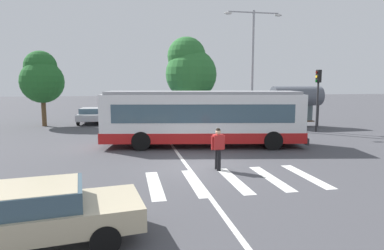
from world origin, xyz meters
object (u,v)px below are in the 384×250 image
(parked_car_blue, at_px, (153,114))
(parked_car_white, at_px, (184,113))
(parked_car_silver, at_px, (91,115))
(traffic_light_far_corner, at_px, (318,90))
(background_tree_left, at_px, (42,77))
(parked_car_teal, at_px, (211,112))
(background_tree_right, at_px, (190,69))
(bus_stop_shelter, at_px, (296,97))
(parked_car_charcoal, at_px, (238,112))
(foreground_sedan, at_px, (33,213))
(pedestrian_crossing_street, at_px, (218,146))
(city_transit_bus, at_px, (202,118))
(parked_car_black, at_px, (124,114))
(twin_arm_street_lamp, at_px, (253,57))

(parked_car_blue, relative_size, parked_car_white, 1.01)
(parked_car_silver, relative_size, traffic_light_far_corner, 1.03)
(background_tree_left, bearing_deg, parked_car_teal, 4.95)
(background_tree_right, bearing_deg, bus_stop_shelter, -42.58)
(parked_car_charcoal, bearing_deg, foreground_sedan, -118.88)
(pedestrian_crossing_street, relative_size, parked_car_white, 0.38)
(parked_car_blue, height_order, background_tree_right, background_tree_right)
(parked_car_silver, relative_size, parked_car_charcoal, 1.01)
(foreground_sedan, relative_size, parked_car_charcoal, 1.04)
(city_transit_bus, relative_size, background_tree_left, 1.85)
(foreground_sedan, height_order, traffic_light_far_corner, traffic_light_far_corner)
(city_transit_bus, xyz_separation_m, parked_car_silver, (-7.22, 12.20, -0.82))
(foreground_sedan, distance_m, parked_car_blue, 23.00)
(foreground_sedan, bearing_deg, parked_car_black, 85.63)
(background_tree_right, bearing_deg, parked_car_blue, -163.01)
(city_transit_bus, xyz_separation_m, parked_car_blue, (-1.79, 12.08, -0.82))
(background_tree_left, bearing_deg, parked_car_black, 11.85)
(traffic_light_far_corner, bearing_deg, parked_car_blue, 143.57)
(city_transit_bus, xyz_separation_m, bus_stop_shelter, (9.13, 6.44, 0.83))
(pedestrian_crossing_street, bearing_deg, parked_car_white, 84.84)
(bus_stop_shelter, xyz_separation_m, twin_arm_street_lamp, (-3.73, 0.05, 3.07))
(parked_car_teal, bearing_deg, background_tree_left, -175.05)
(city_transit_bus, relative_size, parked_car_white, 2.50)
(bus_stop_shelter, bearing_deg, parked_car_black, 156.27)
(bus_stop_shelter, bearing_deg, background_tree_left, 167.00)
(traffic_light_far_corner, relative_size, twin_arm_street_lamp, 0.50)
(pedestrian_crossing_street, distance_m, bus_stop_shelter, 15.14)
(parked_car_blue, bearing_deg, foreground_sedan, -100.86)
(parked_car_silver, distance_m, twin_arm_street_lamp, 14.64)
(city_transit_bus, bearing_deg, background_tree_left, 134.32)
(parked_car_blue, bearing_deg, parked_car_teal, 2.18)
(parked_car_charcoal, bearing_deg, city_transit_bus, -117.65)
(parked_car_blue, height_order, bus_stop_shelter, bus_stop_shelter)
(parked_car_blue, xyz_separation_m, traffic_light_far_corner, (11.16, -8.24, 2.23))
(foreground_sedan, xyz_separation_m, bus_stop_shelter, (15.26, 16.94, 1.65))
(parked_car_black, bearing_deg, parked_car_charcoal, -2.48)
(background_tree_left, bearing_deg, bus_stop_shelter, -13.00)
(parked_car_blue, height_order, background_tree_left, background_tree_left)
(background_tree_right, bearing_deg, foreground_sedan, -108.51)
(parked_car_blue, distance_m, twin_arm_street_lamp, 10.26)
(bus_stop_shelter, bearing_deg, parked_car_blue, 152.70)
(parked_car_white, bearing_deg, parked_car_blue, 179.71)
(pedestrian_crossing_street, relative_size, background_tree_right, 0.22)
(parked_car_white, bearing_deg, city_transit_bus, -94.80)
(parked_car_black, distance_m, background_tree_right, 7.42)
(parked_car_white, xyz_separation_m, parked_car_teal, (2.65, 0.22, 0.00))
(foreground_sedan, distance_m, twin_arm_street_lamp, 21.07)
(parked_car_black, bearing_deg, foreground_sedan, -94.37)
(foreground_sedan, relative_size, traffic_light_far_corner, 1.06)
(parked_car_silver, bearing_deg, parked_car_charcoal, -1.20)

